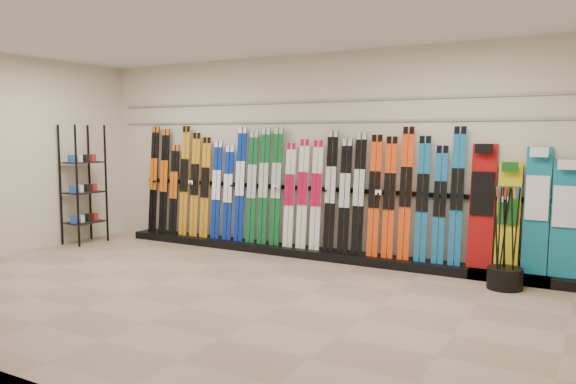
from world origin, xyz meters
The scene contains 11 objects.
floor centered at (0.00, 0.00, 0.00)m, with size 8.00×8.00×0.00m, color gray.
back_wall centered at (0.00, 2.50, 1.50)m, with size 8.00×8.00×0.00m, color beige.
ceiling centered at (0.00, 0.00, 3.00)m, with size 8.00×8.00×0.00m, color silver.
ski_rack_base centered at (0.22, 2.28, 0.06)m, with size 8.00×0.40×0.12m, color black.
skis centered at (-0.46, 2.31, 0.97)m, with size 5.37×0.18×1.83m.
snowboards centered at (3.09, 2.36, 0.87)m, with size 1.58×0.24×1.59m.
accessory_rack centered at (-3.75, 1.39, 0.98)m, with size 0.40×0.60×1.97m, color black.
pole_bin centered at (2.83, 1.86, 0.12)m, with size 0.41×0.41×0.25m, color black.
ski_poles centered at (2.80, 1.87, 0.61)m, with size 0.30×0.30×1.18m.
slatwall_rail_0 centered at (0.00, 2.48, 2.00)m, with size 7.60×0.02×0.03m, color gray.
slatwall_rail_1 centered at (0.00, 2.48, 2.30)m, with size 7.60×0.02×0.03m, color gray.
Camera 1 is at (3.79, -5.02, 1.81)m, focal length 35.00 mm.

